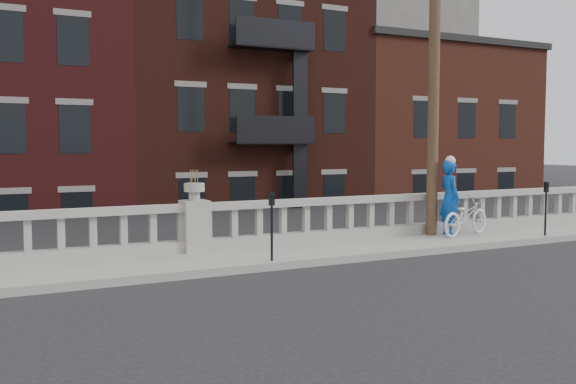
{
  "coord_description": "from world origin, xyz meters",
  "views": [
    {
      "loc": [
        -4.5,
        -9.14,
        2.45
      ],
      "look_at": [
        1.88,
        3.2,
        1.42
      ],
      "focal_mm": 40.0,
      "sensor_mm": 36.0,
      "label": 1
    }
  ],
  "objects": [
    {
      "name": "ground",
      "position": [
        0.0,
        0.0,
        0.0
      ],
      "size": [
        120.0,
        120.0,
        0.0
      ],
      "primitive_type": "plane",
      "color": "black",
      "rests_on": "ground"
    },
    {
      "name": "sidewalk",
      "position": [
        0.0,
        3.0,
        0.07
      ],
      "size": [
        32.0,
        2.2,
        0.15
      ],
      "primitive_type": "cube",
      "color": "gray",
      "rests_on": "ground"
    },
    {
      "name": "balustrade",
      "position": [
        0.0,
        3.95,
        0.64
      ],
      "size": [
        28.0,
        0.34,
        1.03
      ],
      "color": "gray",
      "rests_on": "sidewalk"
    },
    {
      "name": "planter_pedestal",
      "position": [
        0.0,
        3.95,
        0.83
      ],
      "size": [
        0.55,
        0.55,
        1.76
      ],
      "color": "gray",
      "rests_on": "sidewalk"
    },
    {
      "name": "lower_level",
      "position": [
        0.56,
        23.04,
        2.63
      ],
      "size": [
        80.0,
        44.0,
        20.8
      ],
      "color": "#605E59",
      "rests_on": "ground"
    },
    {
      "name": "utility_pole",
      "position": [
        6.2,
        3.6,
        5.24
      ],
      "size": [
        1.6,
        0.28,
        10.0
      ],
      "color": "#422D1E",
      "rests_on": "sidewalk"
    },
    {
      "name": "parking_meter_b",
      "position": [
        0.97,
        2.15,
        1.0
      ],
      "size": [
        0.1,
        0.09,
        1.36
      ],
      "color": "black",
      "rests_on": "sidewalk"
    },
    {
      "name": "parking_meter_c",
      "position": [
        8.64,
        2.15,
        1.0
      ],
      "size": [
        0.1,
        0.09,
        1.36
      ],
      "color": "black",
      "rests_on": "sidewalk"
    },
    {
      "name": "bicycle",
      "position": [
        6.87,
        3.09,
        0.65
      ],
      "size": [
        2.0,
        1.16,
        0.99
      ],
      "primitive_type": "imported",
      "rotation": [
        0.0,
        0.0,
        1.85
      ],
      "color": "silver",
      "rests_on": "sidewalk"
    },
    {
      "name": "cyclist",
      "position": [
        6.51,
        3.29,
        1.1
      ],
      "size": [
        0.57,
        0.76,
        1.91
      ],
      "primitive_type": "imported",
      "rotation": [
        0.0,
        0.0,
        1.4
      ],
      "color": "#0B48AA",
      "rests_on": "sidewalk"
    }
  ]
}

